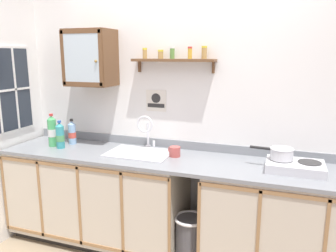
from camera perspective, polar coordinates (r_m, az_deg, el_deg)
name	(u,v)px	position (r m, az deg, el deg)	size (l,w,h in m)	color
back_wall	(187,105)	(3.11, 3.33, 3.61)	(3.89, 0.07, 2.64)	white
lower_cabinet_run	(99,196)	(3.37, -11.78, -11.64)	(1.70, 0.64, 0.88)	black
lower_cabinet_run_right	(290,227)	(2.94, 20.07, -15.82)	(1.36, 0.64, 0.88)	black
countertop	(176,160)	(2.89, 1.33, -5.84)	(3.25, 0.66, 0.03)	gray
backsplash	(186,145)	(3.15, 3.07, -3.27)	(3.25, 0.02, 0.08)	gray
sink	(140,155)	(3.05, -4.77, -4.99)	(0.57, 0.44, 0.44)	silver
hot_plate_stove	(295,166)	(2.75, 20.86, -6.47)	(0.43, 0.30, 0.08)	silver
saucepan	(281,153)	(2.74, 18.76, -4.42)	(0.34, 0.18, 0.09)	silver
bottle_detergent_teal_0	(60,136)	(3.33, -17.93, -1.62)	(0.08, 0.08, 0.27)	teal
bottle_water_blue_1	(72,133)	(3.45, -16.05, -1.13)	(0.08, 0.08, 0.25)	#8CB7E0
bottle_soda_green_2	(52,131)	(3.42, -19.17, -0.86)	(0.08, 0.08, 0.32)	#4CB266
mug	(175,152)	(2.93, 1.15, -4.38)	(0.13, 0.10, 0.09)	#B24C47
wall_cabinet	(90,58)	(3.28, -13.10, 11.26)	(0.44, 0.33, 0.52)	brown
spice_shelf	(174,59)	(3.02, 1.01, 11.43)	(0.76, 0.14, 0.23)	brown
warning_sign	(156,101)	(3.17, -2.04, 4.32)	(0.20, 0.01, 0.20)	silver
window	(6,90)	(3.52, -25.93, 5.50)	(0.03, 0.64, 0.82)	#262D38
trash_bin	(190,241)	(3.01, 3.77, -18.95)	(0.28, 0.28, 0.45)	#4C4C51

